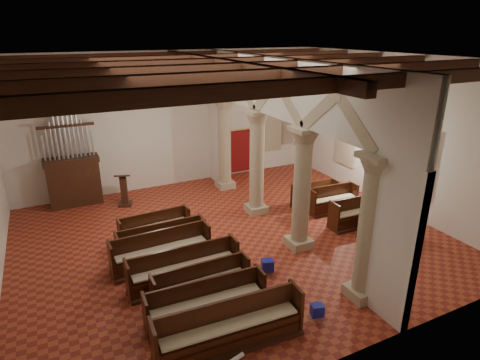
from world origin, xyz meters
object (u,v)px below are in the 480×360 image
lectern (124,192)px  aisle_pew_0 (384,228)px  nave_pew_0 (230,332)px  pipe_organ (73,173)px  processional_banner (298,157)px

lectern → aisle_pew_0: size_ratio=0.72×
lectern → nave_pew_0: (0.58, -9.03, -0.22)m
pipe_organ → aisle_pew_0: size_ratio=2.24×
nave_pew_0 → aisle_pew_0: (7.04, 2.37, -0.05)m
pipe_organ → nave_pew_0: 10.39m
lectern → processional_banner: size_ratio=0.55×
aisle_pew_0 → processional_banner: bearing=83.8°
nave_pew_0 → lectern: bearing=96.7°
lectern → processional_banner: bearing=19.3°
pipe_organ → nave_pew_0: size_ratio=1.25×
pipe_organ → aisle_pew_0: bearing=-39.3°
pipe_organ → nave_pew_0: bearing=-76.8°
processional_banner → nave_pew_0: (-8.02, -9.24, -0.45)m
pipe_organ → nave_pew_0: pipe_organ is taller
pipe_organ → nave_pew_0: (2.36, -10.07, -1.00)m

